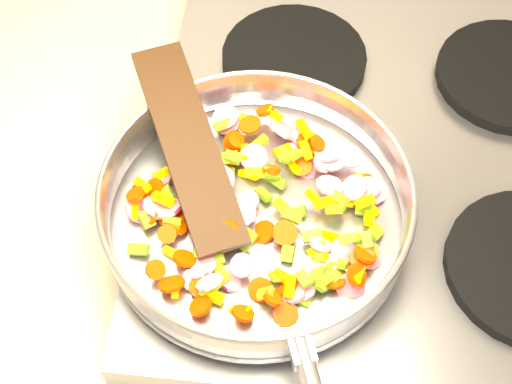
# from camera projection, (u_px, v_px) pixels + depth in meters

# --- Properties ---
(cooktop) EXTENTS (0.60, 0.60, 0.04)m
(cooktop) POSITION_uv_depth(u_px,v_px,m) (398.00, 166.00, 0.87)
(cooktop) COLOR #939399
(cooktop) RESTS_ON counter_top
(grate_fl) EXTENTS (0.19, 0.19, 0.02)m
(grate_fl) POSITION_uv_depth(u_px,v_px,m) (274.00, 243.00, 0.78)
(grate_fl) COLOR black
(grate_fl) RESTS_ON cooktop
(grate_bl) EXTENTS (0.19, 0.19, 0.02)m
(grate_bl) POSITION_uv_depth(u_px,v_px,m) (294.00, 58.00, 0.94)
(grate_bl) COLOR black
(grate_bl) RESTS_ON cooktop
(grate_br) EXTENTS (0.19, 0.19, 0.02)m
(grate_br) POSITION_uv_depth(u_px,v_px,m) (510.00, 75.00, 0.92)
(grate_br) COLOR black
(grate_br) RESTS_ON cooktop
(saute_pan) EXTENTS (0.38, 0.53, 0.06)m
(saute_pan) POSITION_uv_depth(u_px,v_px,m) (256.00, 205.00, 0.76)
(saute_pan) COLOR #9E9EA5
(saute_pan) RESTS_ON grate_fl
(vegetable_heap) EXTENTS (0.30, 0.28, 0.05)m
(vegetable_heap) POSITION_uv_depth(u_px,v_px,m) (261.00, 210.00, 0.77)
(vegetable_heap) COLOR red
(vegetable_heap) RESTS_ON saute_pan
(wooden_spatula) EXTENTS (0.16, 0.25, 0.07)m
(wooden_spatula) POSITION_uv_depth(u_px,v_px,m) (189.00, 145.00, 0.78)
(wooden_spatula) COLOR black
(wooden_spatula) RESTS_ON saute_pan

